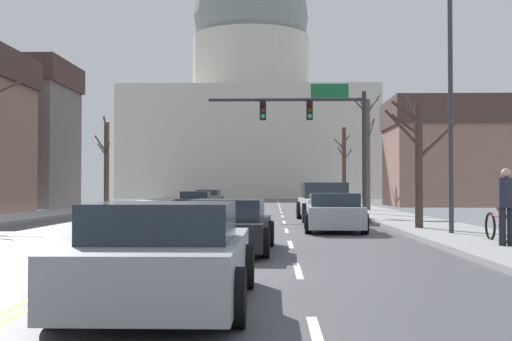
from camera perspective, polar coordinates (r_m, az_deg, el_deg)
name	(u,v)px	position (r m, az deg, el deg)	size (l,w,h in m)	color
ground	(139,250)	(15.26, -10.14, -6.88)	(20.00, 180.00, 0.20)	#48484D
signal_gantry	(319,121)	(33.00, 5.52, 4.29)	(7.91, 0.41, 6.50)	#28282D
street_lamp_right	(439,67)	(19.93, 15.68, 8.65)	(2.43, 0.24, 8.10)	#333338
capitol_building	(251,105)	(88.27, -0.45, 5.74)	(31.63, 21.83, 34.32)	beige
pickup_truck_near_00	(326,204)	(28.65, 6.12, -2.89)	(2.49, 5.54, 1.65)	silver
sedan_near_01	(334,213)	(21.97, 6.82, -3.70)	(2.10, 4.49, 1.26)	#9EA3A8
sedan_near_02	(228,227)	(14.97, -2.44, -4.93)	(2.11, 4.44, 1.19)	black
sedan_near_03	(166,258)	(8.32, -7.87, -7.52)	(2.12, 4.29, 1.29)	#9EA3A8
sedan_oncoming_00	(195,202)	(39.81, -5.33, -2.72)	(2.13, 4.54, 1.19)	black
sedan_oncoming_01	(208,198)	(50.01, -4.24, -2.43)	(2.20, 4.55, 1.22)	#6B6056
flank_building_02	(446,152)	(51.20, 16.20, 1.55)	(8.66, 7.56, 8.00)	#8C6656
bare_tree_00	(418,156)	(22.03, 13.94, 1.25)	(2.37, 1.25, 4.52)	#423328
bare_tree_01	(106,162)	(46.37, -12.90, 0.72)	(1.36, 1.77, 6.07)	brown
bare_tree_02	(368,148)	(37.98, 9.73, 1.91)	(1.58, 2.60, 6.58)	brown
bare_tree_04	(344,163)	(53.60, 7.67, 0.65)	(1.48, 2.68, 6.16)	#4C3D2D
pedestrian_00	(506,202)	(15.90, 20.98, -2.62)	(0.35, 0.34, 1.76)	black
bicycle_parked	(497,227)	(17.19, 20.29, -4.63)	(0.12, 1.77, 0.85)	black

